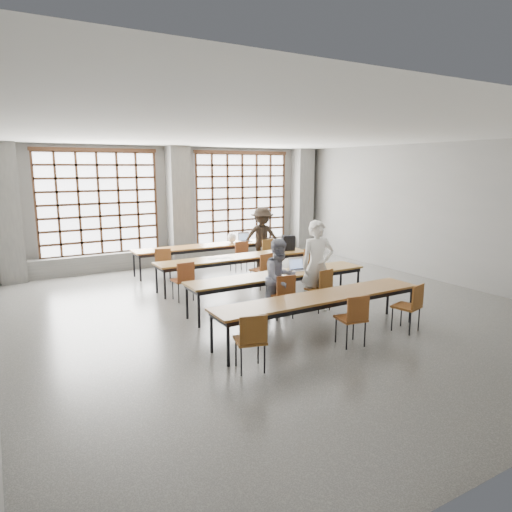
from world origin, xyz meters
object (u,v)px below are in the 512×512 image
Objects in this scene: chair_near_mid at (354,315)px; green_box at (275,271)px; chair_back_left at (163,261)px; backpack at (288,243)px; chair_back_right at (265,250)px; chair_mid_right at (309,261)px; student_back at (262,238)px; chair_mid_left at (184,277)px; chair_front_right at (321,286)px; chair_mid_centre at (263,267)px; chair_near_right at (411,303)px; student_female at (280,278)px; mouse at (316,268)px; plastic_bag at (232,238)px; chair_near_left at (251,337)px; laptop_front at (298,267)px; student_male at (317,266)px; chair_front_left at (283,292)px; desk_row_d at (321,299)px; desk_row_a at (204,248)px; phone at (289,273)px; desk_row_b at (235,259)px; desk_row_c at (279,277)px; laptop_back at (245,239)px; chair_back_mid at (240,253)px; red_pouch at (250,337)px.

green_box is at bearing 88.91° from chair_near_mid.
backpack is (3.03, -1.21, 0.39)m from chair_back_left.
chair_mid_right is at bearing -84.72° from chair_back_right.
chair_back_left is 0.50× the size of student_back.
chair_back_left is 1.89m from chair_mid_left.
backpack is at bearing 69.01° from chair_front_right.
chair_mid_left is 1.00× the size of chair_mid_centre.
chair_back_right is at bearing 85.53° from chair_near_right.
mouse is (1.25, 0.48, -0.03)m from student_female.
plastic_bag reaches higher than chair_mid_right.
laptop_front is (2.56, 2.48, 0.25)m from chair_near_left.
student_back is at bearing 93.30° from student_male.
desk_row_d is at bearing -88.74° from chair_front_left.
chair_front_left is 1.16m from laptop_front.
chair_mid_left is 3.08× the size of plastic_bag.
desk_row_a is 2.98m from chair_mid_left.
chair_near_right is 2.01m from student_male.
green_box is at bearing 174.29° from mouse.
chair_front_right is at bearing -118.79° from mouse.
plastic_bag is (-0.27, 6.38, 0.34)m from chair_near_right.
chair_mid_right is 2.29m from phone.
chair_back_left is 4.32m from student_male.
chair_front_left reaches higher than phone.
desk_row_b is 0.76m from chair_mid_centre.
chair_near_mid is 4.85m from backpack.
desk_row_c is at bearing 51.36° from student_female.
laptop_back is at bearing 61.97° from chair_near_left.
green_box is (0.23, 1.83, 0.11)m from desk_row_d.
student_male is (0.91, 0.13, 0.39)m from chair_front_left.
chair_back_mid is at bearing 86.37° from chair_front_right.
desk_row_d is 4.55× the size of chair_near_left.
green_box is 0.62× the size of backpack.
chair_front_right is at bearing -85.20° from laptop_front.
plastic_bag reaches higher than chair_near_right.
student_female is 6.20× the size of green_box.
plastic_bag is at bearing 109.11° from chair_mid_right.
backpack is (1.07, 2.63, 0.01)m from student_male.
laptop_front reaches higher than desk_row_c.
student_male reaches higher than chair_near_mid.
chair_near_right is at bearing -87.60° from plastic_bag.
chair_mid_right is 1.89m from laptop_front.
chair_back_left is 2.89m from laptop_back.
desk_row_b is 10.16× the size of laptop_back.
desk_row_c is 2.26× the size of student_back.
desk_row_b is (0.00, -1.88, 0.00)m from desk_row_a.
laptop_back reaches higher than mouse.
backpack reaches higher than desk_row_c.
chair_front_left is at bearing -94.71° from desk_row_a.
chair_front_left is at bearing -153.54° from student_male.
red_pouch is at bearing -123.08° from chair_back_right.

